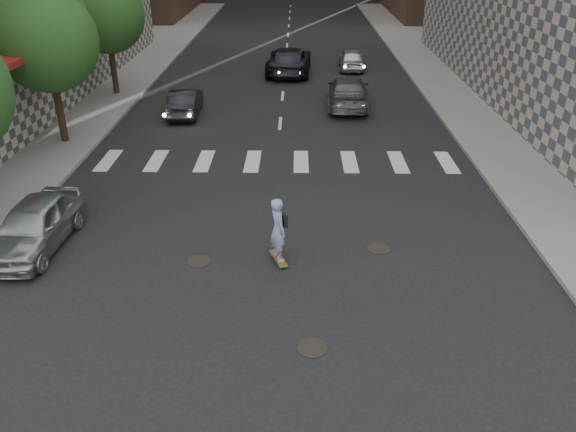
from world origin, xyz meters
name	(u,v)px	position (x,y,z in m)	size (l,w,h in m)	color
ground	(266,286)	(0.00, 0.00, 0.00)	(160.00, 160.00, 0.00)	black
sidewalk_left	(38,89)	(-14.50, 20.00, 0.07)	(13.00, 80.00, 0.15)	gray
sidewalk_right	(531,91)	(14.50, 20.00, 0.07)	(13.00, 80.00, 0.15)	gray
tree_b	(48,35)	(-9.45, 11.14, 4.65)	(4.20, 4.20, 6.60)	#382619
tree_c	(107,9)	(-9.45, 19.14, 4.65)	(4.20, 4.20, 6.60)	#382619
manhole_a	(312,348)	(1.20, -2.50, 0.01)	(0.70, 0.70, 0.02)	black
manhole_b	(199,261)	(-2.00, 1.20, 0.01)	(0.70, 0.70, 0.02)	black
manhole_c	(379,249)	(3.30, 2.00, 0.01)	(0.70, 0.70, 0.02)	black
skateboarder	(278,229)	(0.31, 1.26, 1.05)	(0.68, 1.03, 2.01)	brown
silver_sedan	(34,225)	(-7.00, 2.00, 0.73)	(1.73, 4.30, 1.46)	#ACAFB3
traffic_car_a	(185,102)	(-4.89, 15.35, 0.66)	(1.41, 4.03, 1.33)	black
traffic_car_b	(348,92)	(3.53, 17.01, 0.78)	(2.18, 5.36, 1.56)	#52555A
traffic_car_c	(289,60)	(0.29, 24.73, 0.81)	(2.70, 5.85, 1.62)	black
traffic_car_d	(352,59)	(4.48, 25.77, 0.68)	(1.61, 4.00, 1.36)	silver
traffic_car_e	(289,63)	(0.32, 24.00, 0.77)	(1.62, 4.66, 1.53)	black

